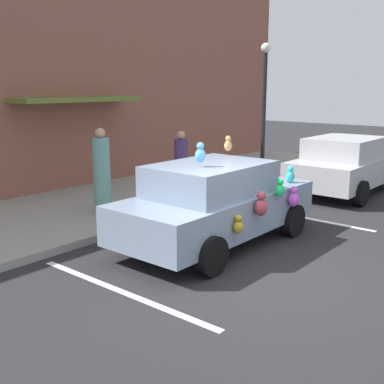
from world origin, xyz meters
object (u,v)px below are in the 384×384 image
Objects in this scene: street_lamp_post at (264,98)px; parked_sedan_behind at (346,165)px; teddy_bear_on_sidewalk at (190,181)px; plush_covered_car at (216,203)px; pedestrian_near_shopfront at (102,174)px; pedestrian_walking_past at (181,165)px.

parked_sedan_behind is at bearing -77.75° from street_lamp_post.
teddy_bear_on_sidewalk is (-3.39, 2.71, -0.28)m from parked_sedan_behind.
plush_covered_car is 2.27× the size of pedestrian_near_shopfront.
street_lamp_post is 2.11× the size of pedestrian_near_shopfront.
plush_covered_car is at bearing -156.91° from street_lamp_post.
plush_covered_car is 3.55m from teddy_bear_on_sidewalk.
parked_sedan_behind is at bearing -0.93° from plush_covered_car.
plush_covered_car reaches higher than teddy_bear_on_sidewalk.
street_lamp_post is at bearing 102.25° from parked_sedan_behind.
pedestrian_near_shopfront is at bearing 172.33° from street_lamp_post.
pedestrian_walking_past is at bearing 166.32° from street_lamp_post.
pedestrian_walking_past is at bearing 86.50° from teddy_bear_on_sidewalk.
plush_covered_car is at bearing -132.43° from teddy_bear_on_sidewalk.
teddy_bear_on_sidewalk is at bearing -8.15° from pedestrian_near_shopfront.
plush_covered_car is at bearing -86.29° from pedestrian_near_shopfront.
plush_covered_car is 3.00m from pedestrian_near_shopfront.
street_lamp_post reaches higher than teddy_bear_on_sidewalk.
parked_sedan_behind is at bearing -27.25° from pedestrian_near_shopfront.
pedestrian_near_shopfront is (-5.97, 3.08, 0.22)m from parked_sedan_behind.
pedestrian_walking_past reaches higher than parked_sedan_behind.
plush_covered_car is 1.07× the size of street_lamp_post.
plush_covered_car reaches higher than parked_sedan_behind.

